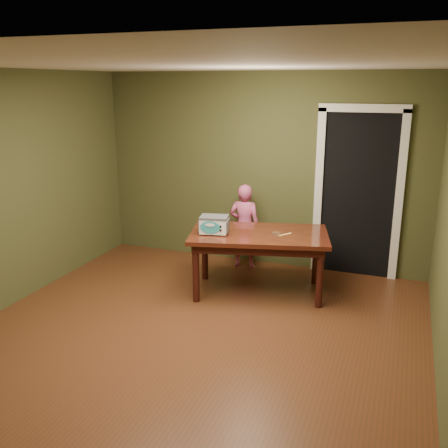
% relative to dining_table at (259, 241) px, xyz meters
% --- Properties ---
extents(floor, '(5.00, 5.00, 0.00)m').
position_rel_dining_table_xyz_m(floor, '(-0.30, -1.45, -0.65)').
color(floor, '#582B19').
rests_on(floor, ground).
extents(room_shell, '(4.52, 5.02, 2.61)m').
position_rel_dining_table_xyz_m(room_shell, '(-0.30, -1.45, 1.06)').
color(room_shell, '#434524').
rests_on(room_shell, ground).
extents(doorway, '(1.10, 0.66, 2.25)m').
position_rel_dining_table_xyz_m(doorway, '(1.00, 1.33, 0.41)').
color(doorway, black).
rests_on(doorway, ground).
extents(dining_table, '(1.77, 1.26, 0.75)m').
position_rel_dining_table_xyz_m(dining_table, '(0.00, 0.00, 0.00)').
color(dining_table, '#3A140D').
rests_on(dining_table, floor).
extents(toy_oven, '(0.37, 0.29, 0.21)m').
position_rel_dining_table_xyz_m(toy_oven, '(-0.49, -0.21, 0.21)').
color(toy_oven, '#4C4F54').
rests_on(toy_oven, dining_table).
extents(baking_pan, '(0.10, 0.10, 0.02)m').
position_rel_dining_table_xyz_m(baking_pan, '(0.21, 0.02, 0.11)').
color(baking_pan, silver).
rests_on(baking_pan, dining_table).
extents(spatula, '(0.12, 0.16, 0.01)m').
position_rel_dining_table_xyz_m(spatula, '(0.31, 0.03, 0.10)').
color(spatula, '#F8D36C').
rests_on(spatula, dining_table).
extents(child, '(0.43, 0.29, 1.16)m').
position_rel_dining_table_xyz_m(child, '(-0.42, 0.75, -0.07)').
color(child, '#C95282').
rests_on(child, floor).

